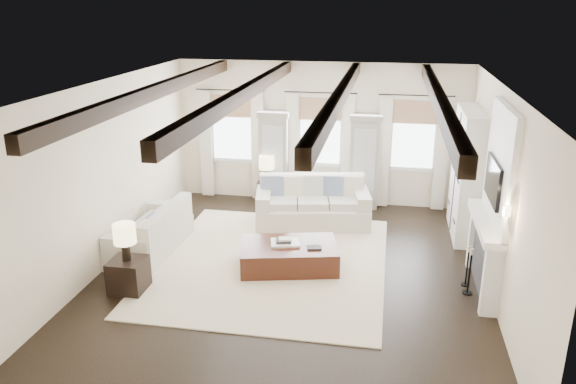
% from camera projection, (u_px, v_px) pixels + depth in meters
% --- Properties ---
extents(ground, '(7.50, 7.50, 0.00)m').
position_uv_depth(ground, '(292.00, 273.00, 9.68)').
color(ground, black).
rests_on(ground, ground).
extents(room_shell, '(6.54, 7.54, 3.22)m').
position_uv_depth(room_shell, '(343.00, 156.00, 9.78)').
color(room_shell, white).
rests_on(room_shell, ground).
extents(area_rug, '(4.03, 4.65, 0.02)m').
position_uv_depth(area_rug, '(271.00, 262.00, 10.05)').
color(area_rug, beige).
rests_on(area_rug, ground).
extents(sofa_back, '(2.47, 1.45, 0.99)m').
position_uv_depth(sofa_back, '(312.00, 205.00, 11.69)').
color(sofa_back, silver).
rests_on(sofa_back, ground).
extents(sofa_left, '(0.98, 2.05, 0.87)m').
position_uv_depth(sofa_left, '(154.00, 233.00, 10.43)').
color(sofa_left, silver).
rests_on(sofa_left, ground).
extents(ottoman, '(1.86, 1.39, 0.44)m').
position_uv_depth(ottoman, '(289.00, 256.00, 9.81)').
color(ottoman, black).
rests_on(ottoman, ground).
extents(tray, '(0.57, 0.48, 0.04)m').
position_uv_depth(tray, '(285.00, 243.00, 9.76)').
color(tray, white).
rests_on(tray, ottoman).
extents(book_lower, '(0.30, 0.25, 0.04)m').
position_uv_depth(book_lower, '(283.00, 241.00, 9.74)').
color(book_lower, '#262628').
rests_on(book_lower, tray).
extents(book_upper, '(0.25, 0.22, 0.03)m').
position_uv_depth(book_upper, '(285.00, 239.00, 9.73)').
color(book_upper, beige).
rests_on(book_upper, book_lower).
extents(book_loose, '(0.27, 0.23, 0.03)m').
position_uv_depth(book_loose, '(314.00, 248.00, 9.59)').
color(book_loose, '#262628').
rests_on(book_loose, ottoman).
extents(side_table_front, '(0.54, 0.54, 0.54)m').
position_uv_depth(side_table_front, '(129.00, 275.00, 9.01)').
color(side_table_front, black).
rests_on(side_table_front, ground).
extents(lamp_front, '(0.36, 0.36, 0.61)m').
position_uv_depth(lamp_front, '(125.00, 236.00, 8.79)').
color(lamp_front, black).
rests_on(lamp_front, side_table_front).
extents(side_table_back, '(0.38, 0.38, 0.57)m').
position_uv_depth(side_table_back, '(267.00, 193.00, 12.82)').
color(side_table_back, black).
rests_on(side_table_back, ground).
extents(lamp_back, '(0.34, 0.34, 0.59)m').
position_uv_depth(lamp_back, '(267.00, 164.00, 12.60)').
color(lamp_back, black).
rests_on(lamp_back, side_table_back).
extents(candlestick_near, '(0.16, 0.16, 0.79)m').
position_uv_depth(candlestick_near, '(469.00, 275.00, 8.90)').
color(candlestick_near, black).
rests_on(candlestick_near, ground).
extents(candlestick_far, '(0.14, 0.14, 0.70)m').
position_uv_depth(candlestick_far, '(467.00, 269.00, 9.17)').
color(candlestick_far, black).
rests_on(candlestick_far, ground).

